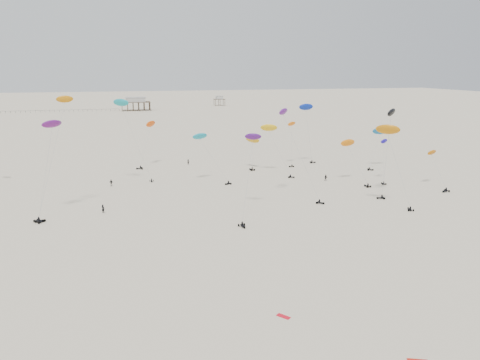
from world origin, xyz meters
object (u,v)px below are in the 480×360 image
object	(u,v)px
pavilion_main	(136,105)
spectator_0	(103,213)
rig_0	(125,112)
rig_4	(293,135)
rig_9	(437,167)
pavilion_small	(219,101)

from	to	relation	value
pavilion_main	spectator_0	size ratio (longest dim) A/B	9.42
rig_0	rig_4	xyz separation A→B (m)	(38.43, -26.23, -3.98)
rig_4	rig_9	size ratio (longest dim) A/B	1.90
rig_0	spectator_0	bearing A→B (deg)	78.89
pavilion_small	rig_0	size ratio (longest dim) A/B	0.39
rig_0	rig_9	size ratio (longest dim) A/B	1.91
rig_4	rig_9	xyz separation A→B (m)	(40.33, -1.49, -9.78)
pavilion_small	rig_4	distance (m)	286.53
rig_4	pavilion_main	bearing A→B (deg)	-121.14
spectator_0	rig_0	bearing A→B (deg)	-65.24
pavilion_main	spectator_0	distance (m)	256.51
spectator_0	pavilion_main	bearing A→B (deg)	-57.29
pavilion_small	spectator_0	distance (m)	299.37
pavilion_main	pavilion_small	xyz separation A→B (m)	(70.00, 30.00, -0.74)
rig_0	rig_4	size ratio (longest dim) A/B	1.00
pavilion_small	rig_0	world-z (taller)	rig_0
pavilion_small	rig_9	size ratio (longest dim) A/B	0.75
rig_0	spectator_0	world-z (taller)	rig_0
rig_9	pavilion_small	bearing A→B (deg)	-19.87
pavilion_main	rig_9	bearing A→B (deg)	-75.47
pavilion_main	rig_9	world-z (taller)	rig_9
pavilion_small	pavilion_main	bearing A→B (deg)	-156.80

